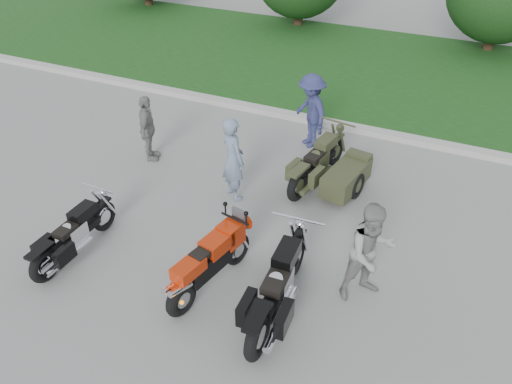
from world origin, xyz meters
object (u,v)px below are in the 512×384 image
at_px(person_grey, 371,253).
at_px(person_back, 148,129).
at_px(cruiser_right, 277,290).
at_px(cruiser_sidecar, 333,172).
at_px(sportbike_red, 208,262).
at_px(person_stripe, 233,159).
at_px(cruiser_left, 72,237).
at_px(person_denim, 311,111).

bearing_deg(person_grey, person_back, 114.95).
xyz_separation_m(cruiser_right, person_back, (-4.41, 3.09, 0.28)).
bearing_deg(cruiser_right, cruiser_sidecar, 90.69).
relative_size(cruiser_right, person_back, 1.63).
xyz_separation_m(sportbike_red, person_stripe, (-0.80, 2.49, 0.33)).
xyz_separation_m(person_grey, person_back, (-5.54, 2.11, -0.10)).
xyz_separation_m(cruiser_left, person_back, (-0.66, 3.33, 0.36)).
xyz_separation_m(sportbike_red, person_denim, (-0.12, 5.16, 0.33)).
xyz_separation_m(cruiser_sidecar, person_stripe, (-1.77, -1.07, 0.47)).
bearing_deg(person_denim, cruiser_sidecar, -12.80).
bearing_deg(person_stripe, person_back, 21.93).
bearing_deg(cruiser_right, person_back, 141.94).
bearing_deg(cruiser_sidecar, person_back, -162.95).
bearing_deg(person_denim, person_grey, -16.91).
bearing_deg(cruiser_right, sportbike_red, 174.31).
xyz_separation_m(cruiser_sidecar, person_denim, (-1.08, 1.59, 0.47)).
height_order(cruiser_sidecar, person_grey, person_grey).
height_order(cruiser_left, person_back, person_back).
bearing_deg(cruiser_left, sportbike_red, 7.83).
xyz_separation_m(cruiser_right, person_grey, (1.13, 0.98, 0.38)).
bearing_deg(cruiser_sidecar, person_stripe, -138.99).
bearing_deg(person_stripe, person_denim, -69.81).
bearing_deg(person_back, sportbike_red, -157.02).
bearing_deg(person_back, cruiser_sidecar, -106.34).
relative_size(sportbike_red, cruiser_left, 0.95).
height_order(person_grey, person_back, person_grey).
relative_size(cruiser_left, person_stripe, 1.17).
bearing_deg(sportbike_red, person_grey, 33.36).
bearing_deg(cruiser_right, person_denim, 101.16).
bearing_deg(person_denim, cruiser_right, -32.82).
distance_m(cruiser_sidecar, person_denim, 1.98).
bearing_deg(cruiser_left, person_back, 102.55).
distance_m(cruiser_right, person_denim, 5.40).
bearing_deg(person_back, person_denim, -79.08).
distance_m(sportbike_red, cruiser_right, 1.21).
bearing_deg(person_denim, sportbike_red, -45.72).
bearing_deg(sportbike_red, cruiser_left, -161.75).
height_order(sportbike_red, cruiser_left, sportbike_red).
bearing_deg(cruiser_left, person_denim, 67.28).
height_order(person_denim, person_back, person_denim).
relative_size(sportbike_red, cruiser_sidecar, 0.85).
height_order(cruiser_sidecar, person_denim, person_denim).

